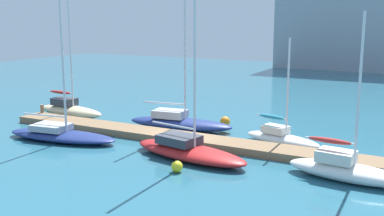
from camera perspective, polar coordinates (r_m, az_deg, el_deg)
ground_plane at (r=32.02m, az=-1.71°, el=-4.12°), size 120.00×120.00×0.00m
dock_pier at (r=31.95m, az=-1.72°, el=-3.69°), size 28.52×2.22×0.50m
dock_piling_near_end at (r=41.14m, az=-17.94°, el=-0.42°), size 0.28×0.28×1.16m
sailboat_0 at (r=41.28m, az=-14.82°, el=-0.11°), size 7.00×2.24×9.88m
sailboat_1 at (r=33.41m, az=-15.89°, el=-3.07°), size 8.65×3.66×10.31m
sailboat_2 at (r=35.34m, az=-1.62°, el=-1.62°), size 8.51×3.36×13.72m
sailboat_3 at (r=28.00m, az=-0.48°, el=-5.10°), size 8.37×3.93×12.97m
sailboat_4 at (r=31.57m, az=10.91°, el=-3.52°), size 5.74×2.94×7.12m
sailboat_5 at (r=25.64m, az=18.39°, el=-7.11°), size 6.51×2.62×8.70m
mooring_buoy_orange at (r=36.36m, az=4.09°, el=-1.66°), size 0.79×0.79×0.79m
mooring_buoy_yellow at (r=25.69m, az=-1.86°, el=-7.21°), size 0.65×0.65×0.65m
harbor_building_distant at (r=82.28m, az=18.60°, el=10.97°), size 21.75×10.28×18.20m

